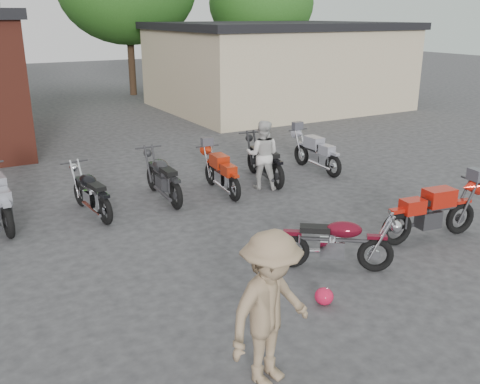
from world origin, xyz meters
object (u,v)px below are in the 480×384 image
row_bike_2 (91,190)px  row_bike_5 (264,158)px  helmet (324,296)px  row_bike_6 (316,151)px  person_tan (271,310)px  vintage_motorcycle (337,239)px  person_light (263,155)px  sportbike (432,210)px  row_bike_3 (163,175)px  row_bike_4 (221,171)px

row_bike_2 → row_bike_5: size_ratio=0.91×
helmet → row_bike_6: 7.23m
row_bike_2 → person_tan: bearing=176.2°
row_bike_5 → vintage_motorcycle: bearing=169.6°
person_light → person_tan: (-3.84, -6.30, 0.10)m
sportbike → row_bike_6: 4.98m
row_bike_3 → row_bike_5: row_bike_5 is taller
vintage_motorcycle → sportbike: bearing=39.2°
sportbike → row_bike_4: bearing=123.7°
row_bike_6 → row_bike_5: bearing=91.3°
person_light → row_bike_3: size_ratio=0.83×
row_bike_6 → helmet: bearing=143.0°
vintage_motorcycle → person_light: bearing=110.0°
vintage_motorcycle → row_bike_4: vintage_motorcycle is taller
sportbike → row_bike_2: (-5.28, 4.54, -0.04)m
vintage_motorcycle → helmet: bearing=-100.5°
helmet → row_bike_5: (2.56, 5.75, 0.48)m
vintage_motorcycle → person_tan: person_tan is taller
helmet → row_bike_3: size_ratio=0.14×
person_light → row_bike_2: bearing=34.6°
person_light → row_bike_4: (-1.05, 0.19, -0.30)m
row_bike_3 → row_bike_6: 4.55m
vintage_motorcycle → row_bike_3: size_ratio=0.94×
person_light → row_bike_4: person_light is taller
row_bike_3 → row_bike_6: (4.55, 0.15, -0.03)m
sportbike → row_bike_3: 5.92m
row_bike_2 → row_bike_5: bearing=-93.2°
person_tan → row_bike_3: bearing=62.6°
sportbike → row_bike_2: size_ratio=1.08×
vintage_motorcycle → person_light: person_light is taller
row_bike_2 → row_bike_6: (6.26, 0.34, 0.01)m
sportbike → row_bike_2: bearing=147.4°
person_tan → row_bike_2: (-0.33, 6.55, -0.40)m
row_bike_3 → row_bike_5: bearing=-86.7°
helmet → row_bike_5: row_bike_5 is taller
person_tan → row_bike_2: size_ratio=0.99×
vintage_motorcycle → row_bike_6: size_ratio=0.99×
row_bike_5 → row_bike_6: size_ratio=1.09×
vintage_motorcycle → row_bike_6: bearing=92.3°
row_bike_2 → row_bike_6: bearing=-93.6°
person_light → row_bike_4: size_ratio=0.90×
vintage_motorcycle → sportbike: (2.41, 0.11, 0.04)m
helmet → row_bike_2: size_ratio=0.15×
row_bike_6 → row_bike_3: bearing=91.3°
person_tan → row_bike_4: 7.08m
row_bike_2 → row_bike_4: 3.12m
helmet → row_bike_5: bearing=66.0°
sportbike → person_tan: person_tan is taller
row_bike_2 → row_bike_4: (3.12, -0.05, -0.01)m
row_bike_4 → vintage_motorcycle: bearing=-179.3°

